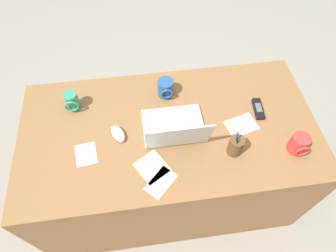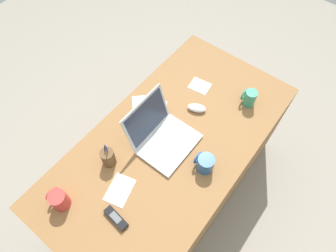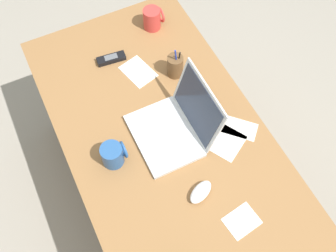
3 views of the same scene
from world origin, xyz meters
name	(u,v)px [view 1 (image 1 of 3)]	position (x,y,z in m)	size (l,w,h in m)	color
ground_plane	(169,184)	(0.00, 0.00, 0.00)	(6.00, 6.00, 0.00)	gray
desk	(169,161)	(0.00, 0.00, 0.38)	(1.59, 0.82, 0.76)	olive
laptop	(175,129)	(-0.02, 0.05, 0.81)	(0.32, 0.31, 0.25)	silver
computer_mouse	(118,134)	(0.27, 0.01, 0.78)	(0.06, 0.11, 0.04)	white
coffee_mug_white	(299,144)	(-0.61, 0.22, 0.81)	(0.09, 0.10, 0.11)	#C63833
coffee_mug_tall	(166,88)	(-0.01, -0.23, 0.81)	(0.09, 0.10, 0.10)	#26518C
coffee_mug_spare	(72,102)	(0.50, -0.21, 0.81)	(0.08, 0.08, 0.11)	#338C6B
cordless_phone	(258,109)	(-0.50, -0.05, 0.77)	(0.06, 0.14, 0.03)	black
pen_holder	(236,146)	(-0.30, 0.19, 0.81)	(0.07, 0.07, 0.17)	brown
paper_note_near_laptop	(241,125)	(-0.39, 0.04, 0.76)	(0.16, 0.11, 0.00)	white
paper_note_left	(86,154)	(0.43, 0.10, 0.76)	(0.10, 0.12, 0.00)	white
paper_note_right	(161,182)	(0.08, 0.30, 0.76)	(0.09, 0.15, 0.00)	white
paper_note_front	(152,167)	(0.11, 0.22, 0.76)	(0.13, 0.14, 0.00)	white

